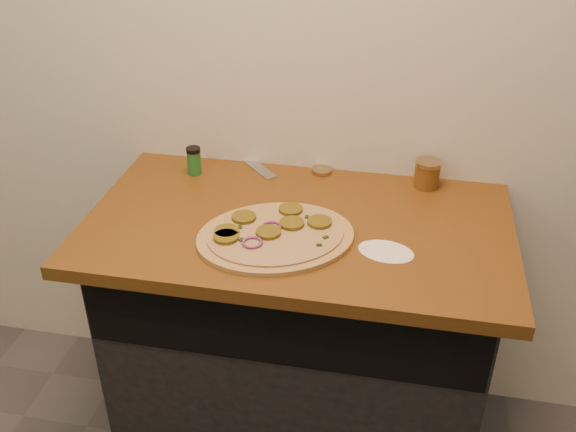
% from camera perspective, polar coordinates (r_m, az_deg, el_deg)
% --- Properties ---
extents(cabinet, '(1.10, 0.60, 0.86)m').
position_cam_1_polar(cabinet, '(2.12, 0.94, -10.80)').
color(cabinet, black).
rests_on(cabinet, ground).
extents(countertop, '(1.20, 0.70, 0.04)m').
position_cam_1_polar(countertop, '(1.82, 0.90, -0.88)').
color(countertop, brown).
rests_on(countertop, cabinet).
extents(pizza, '(0.55, 0.55, 0.03)m').
position_cam_1_polar(pizza, '(1.73, -1.20, -1.70)').
color(pizza, tan).
rests_on(pizza, countertop).
extents(chefs_knife, '(0.23, 0.24, 0.02)m').
position_cam_1_polar(chefs_knife, '(2.16, -3.84, 5.26)').
color(chefs_knife, '#B7BAC1').
rests_on(chefs_knife, countertop).
extents(mason_jar_lid, '(0.07, 0.07, 0.01)m').
position_cam_1_polar(mason_jar_lid, '(2.07, 3.03, 4.05)').
color(mason_jar_lid, tan).
rests_on(mason_jar_lid, countertop).
extents(salsa_jar, '(0.08, 0.08, 0.09)m').
position_cam_1_polar(salsa_jar, '(2.01, 12.26, 3.71)').
color(salsa_jar, '#A61011').
rests_on(salsa_jar, countertop).
extents(spice_shaker, '(0.05, 0.05, 0.09)m').
position_cam_1_polar(spice_shaker, '(2.06, -8.35, 4.88)').
color(spice_shaker, '#1F6528').
rests_on(spice_shaker, countertop).
extents(flour_spill, '(0.18, 0.18, 0.00)m').
position_cam_1_polar(flour_spill, '(1.70, 8.70, -3.14)').
color(flour_spill, white).
rests_on(flour_spill, countertop).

